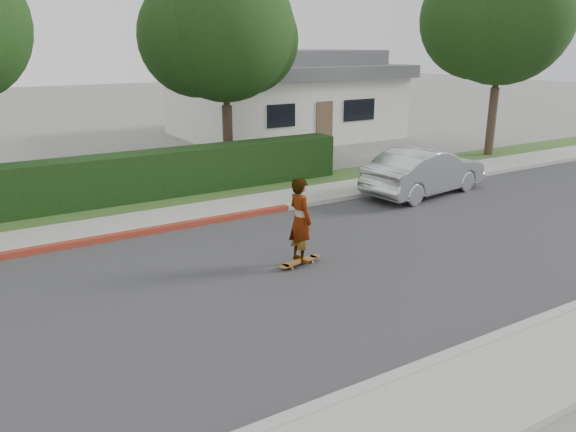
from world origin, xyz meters
The scene contains 15 objects.
ground centered at (0.00, 0.00, 0.00)m, with size 120.00×120.00×0.00m, color slate.
road centered at (0.00, 0.00, 0.01)m, with size 60.00×8.00×0.01m, color #2D2D30.
curb_near centered at (0.00, -4.10, 0.07)m, with size 60.00×0.20×0.15m, color #9E9E99.
sidewalk_near centered at (0.00, -5.00, 0.06)m, with size 60.00×1.60×0.12m, color gray.
curb_far centered at (0.00, 4.10, 0.07)m, with size 60.00×0.20×0.15m, color #9E9E99.
curb_red_section centered at (-5.00, 4.10, 0.08)m, with size 12.00×0.21×0.15m, color maroon.
sidewalk_far centered at (0.00, 5.00, 0.06)m, with size 60.00×1.60×0.12m, color gray.
planting_strip centered at (0.00, 6.60, 0.05)m, with size 60.00×1.60×0.10m, color #2D4C1E.
hedge centered at (-3.00, 7.20, 0.75)m, with size 15.00×1.00×1.50m, color black.
tree_center centered at (1.49, 9.19, 4.90)m, with size 5.66×4.84×7.44m.
tree_right centered at (12.49, 6.69, 5.63)m, with size 6.32×5.60×8.56m.
house centered at (8.00, 16.00, 2.10)m, with size 10.60×8.60×4.30m.
skateboard centered at (-0.95, 0.32, 0.10)m, with size 1.13×0.39×0.10m.
skateboarder centered at (-0.95, 0.32, 1.04)m, with size 0.68×0.44×1.85m, color white.
car_silver centered at (5.69, 3.38, 0.74)m, with size 1.57×4.52×1.49m, color #B8BBBF.
Camera 1 is at (-7.07, -9.22, 4.63)m, focal length 35.00 mm.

